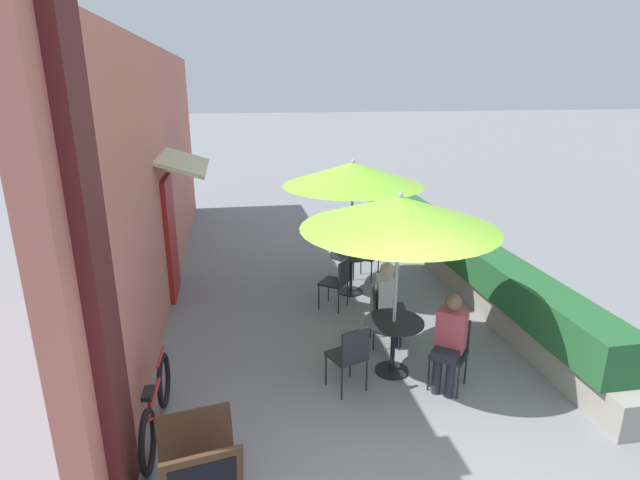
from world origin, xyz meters
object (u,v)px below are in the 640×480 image
object	(u,v)px
cafe_chair_mid_left	(363,253)
menu_board	(201,474)
patio_umbrella_mid	(353,174)
seated_patron_near_right	(389,300)
bicycle_leaning	(156,407)
cafe_chair_near_back	(350,353)
patio_umbrella_near	(399,213)
seated_patron_near_left	(450,339)
patio_table_near	(393,336)
patio_table_mid	(351,265)
coffee_cup_mid	(355,254)
cafe_chair_mid_right	(338,279)
cafe_chair_near_left	(451,347)
cafe_chair_near_right	(380,311)

from	to	relation	value
cafe_chair_mid_left	menu_board	distance (m)	5.82
patio_umbrella_mid	cafe_chair_mid_left	distance (m)	1.78
seated_patron_near_right	bicycle_leaning	bearing A→B (deg)	-55.15
seated_patron_near_right	cafe_chair_near_back	distance (m)	1.31
cafe_chair_mid_left	cafe_chair_near_back	bearing A→B (deg)	20.23
patio_umbrella_near	cafe_chair_mid_left	world-z (taller)	patio_umbrella_near
seated_patron_near_left	patio_umbrella_mid	distance (m)	3.45
bicycle_leaning	patio_umbrella_mid	bearing A→B (deg)	50.40
patio_table_near	seated_patron_near_right	distance (m)	0.74
patio_umbrella_near	seated_patron_near_left	size ratio (longest dim) A/B	1.91
patio_table_mid	coffee_cup_mid	bearing A→B (deg)	-72.10
cafe_chair_mid_right	menu_board	bearing A→B (deg)	-170.13
cafe_chair_near_back	bicycle_leaning	distance (m)	2.24
cafe_chair_near_left	cafe_chair_mid_right	world-z (taller)	same
cafe_chair_near_left	cafe_chair_near_right	distance (m)	1.25
patio_umbrella_mid	cafe_chair_mid_right	xyz separation A→B (m)	(-0.37, -0.62, -1.63)
patio_table_near	patio_umbrella_mid	world-z (taller)	patio_umbrella_mid
patio_table_mid	bicycle_leaning	bearing A→B (deg)	-130.96
cafe_chair_mid_right	patio_table_mid	bearing A→B (deg)	6.07
cafe_chair_near_right	cafe_chair_mid_right	distance (m)	1.32
patio_table_mid	cafe_chair_near_back	bearing A→B (deg)	-103.55
patio_umbrella_near	seated_patron_near_left	world-z (taller)	patio_umbrella_near
cafe_chair_near_right	seated_patron_near_right	size ratio (longest dim) A/B	0.70
patio_umbrella_mid	patio_umbrella_near	bearing A→B (deg)	-91.38
patio_umbrella_near	seated_patron_near_right	xyz separation A→B (m)	(0.15, 0.70, -1.46)
patio_table_near	patio_umbrella_mid	size ratio (longest dim) A/B	0.32
seated_patron_near_right	cafe_chair_near_back	xyz separation A→B (m)	(-0.79, -1.03, -0.17)
patio_umbrella_near	seated_patron_near_left	bearing A→B (deg)	-41.98
patio_umbrella_mid	bicycle_leaning	size ratio (longest dim) A/B	1.42
cafe_chair_mid_right	bicycle_leaning	size ratio (longest dim) A/B	0.52
seated_patron_near_right	cafe_chair_mid_left	size ratio (longest dim) A/B	1.44
cafe_chair_near_left	bicycle_leaning	world-z (taller)	cafe_chair_near_left
patio_table_mid	cafe_chair_mid_right	world-z (taller)	cafe_chair_mid_right
patio_umbrella_near	seated_patron_near_left	distance (m)	1.62
cafe_chair_near_left	patio_umbrella_mid	world-z (taller)	patio_umbrella_mid
patio_umbrella_near	cafe_chair_near_left	distance (m)	1.78
cafe_chair_near_right	coffee_cup_mid	size ratio (longest dim) A/B	9.67
patio_table_mid	patio_umbrella_near	bearing A→B (deg)	-91.38
cafe_chair_near_left	seated_patron_near_right	bearing A→B (deg)	-28.29
patio_umbrella_near	menu_board	distance (m)	3.45
seated_patron_near_right	patio_umbrella_mid	world-z (taller)	patio_umbrella_mid
patio_table_near	menu_board	world-z (taller)	menu_board
seated_patron_near_right	menu_board	size ratio (longest dim) A/B	1.43
seated_patron_near_right	cafe_chair_mid_right	world-z (taller)	seated_patron_near_right
cafe_chair_near_left	patio_table_mid	distance (m)	3.05
seated_patron_near_left	menu_board	size ratio (longest dim) A/B	1.43
seated_patron_near_right	cafe_chair_mid_right	distance (m)	1.38
cafe_chair_mid_left	patio_umbrella_mid	bearing A→B (deg)	6.07
patio_table_near	cafe_chair_near_left	size ratio (longest dim) A/B	0.87
cafe_chair_near_right	patio_table_mid	size ratio (longest dim) A/B	1.15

